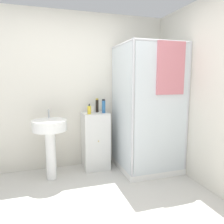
% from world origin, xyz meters
% --- Properties ---
extents(wall_back, '(6.40, 0.06, 2.50)m').
position_xyz_m(wall_back, '(0.00, 1.70, 1.25)').
color(wall_back, silver).
rests_on(wall_back, ground_plane).
extents(shower_enclosure, '(0.91, 0.94, 1.97)m').
position_xyz_m(shower_enclosure, '(1.16, 1.13, 0.55)').
color(shower_enclosure, white).
rests_on(shower_enclosure, ground_plane).
extents(vanity_cabinet, '(0.41, 0.42, 0.91)m').
position_xyz_m(vanity_cabinet, '(0.42, 1.47, 0.46)').
color(vanity_cabinet, silver).
rests_on(vanity_cabinet, ground_plane).
extents(sink, '(0.48, 0.48, 1.01)m').
position_xyz_m(sink, '(-0.29, 1.26, 0.67)').
color(sink, white).
rests_on(sink, ground_plane).
extents(soap_dispenser, '(0.06, 0.06, 0.16)m').
position_xyz_m(soap_dispenser, '(0.31, 1.38, 0.98)').
color(soap_dispenser, yellow).
rests_on(soap_dispenser, vanity_cabinet).
extents(shampoo_bottle_tall_black, '(0.05, 0.05, 0.23)m').
position_xyz_m(shampoo_bottle_tall_black, '(0.47, 1.53, 1.02)').
color(shampoo_bottle_tall_black, black).
rests_on(shampoo_bottle_tall_black, vanity_cabinet).
extents(shampoo_bottle_blue, '(0.06, 0.06, 0.22)m').
position_xyz_m(shampoo_bottle_blue, '(0.55, 1.41, 1.02)').
color(shampoo_bottle_blue, '#2D66A3').
rests_on(shampoo_bottle_blue, vanity_cabinet).
extents(lotion_bottle_white, '(0.05, 0.05, 0.14)m').
position_xyz_m(lotion_bottle_white, '(0.40, 1.53, 0.97)').
color(lotion_bottle_white, white).
rests_on(lotion_bottle_white, vanity_cabinet).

